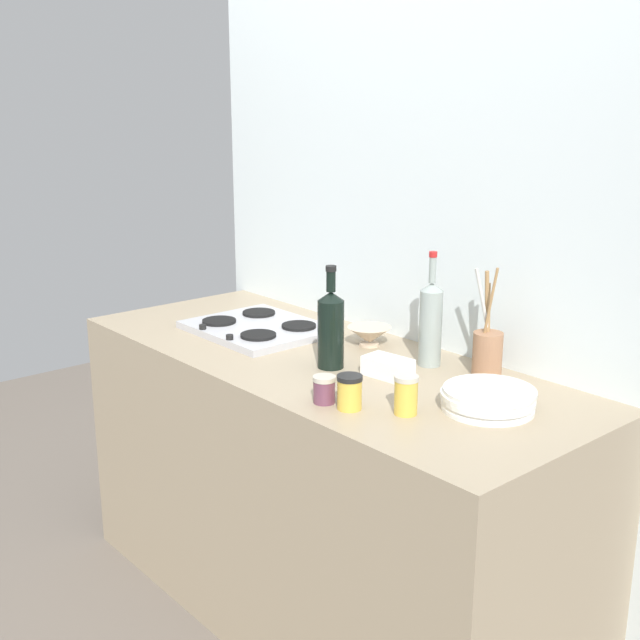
% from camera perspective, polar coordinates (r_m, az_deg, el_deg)
% --- Properties ---
extents(ground_plane, '(6.00, 6.00, 0.00)m').
position_cam_1_polar(ground_plane, '(2.92, 0.00, -19.65)').
color(ground_plane, '#6B6056').
rests_on(ground_plane, ground).
extents(counter_block, '(1.80, 0.70, 0.90)m').
position_cam_1_polar(counter_block, '(2.69, 0.00, -11.78)').
color(counter_block, tan).
rests_on(counter_block, ground).
extents(backsplash_panel, '(1.90, 0.06, 2.41)m').
position_cam_1_polar(backsplash_panel, '(2.70, 6.15, 5.15)').
color(backsplash_panel, silver).
rests_on(backsplash_panel, ground).
extents(stovetop_hob, '(0.46, 0.38, 0.04)m').
position_cam_1_polar(stovetop_hob, '(2.79, -4.35, -0.54)').
color(stovetop_hob, '#B2B2B7').
rests_on(stovetop_hob, counter_block).
extents(plate_stack, '(0.25, 0.24, 0.06)m').
position_cam_1_polar(plate_stack, '(2.14, 11.74, -5.48)').
color(plate_stack, white).
rests_on(plate_stack, counter_block).
extents(wine_bottle_leftmost, '(0.08, 0.08, 0.31)m').
position_cam_1_polar(wine_bottle_leftmost, '(2.39, 0.76, -0.55)').
color(wine_bottle_leftmost, black).
rests_on(wine_bottle_leftmost, counter_block).
extents(wine_bottle_mid_left, '(0.07, 0.07, 0.35)m').
position_cam_1_polar(wine_bottle_mid_left, '(2.43, 7.79, -0.17)').
color(wine_bottle_mid_left, gray).
rests_on(wine_bottle_mid_left, counter_block).
extents(mixing_bowl, '(0.14, 0.14, 0.06)m').
position_cam_1_polar(mixing_bowl, '(2.63, 3.48, -1.07)').
color(mixing_bowl, beige).
rests_on(mixing_bowl, counter_block).
extents(butter_dish, '(0.15, 0.10, 0.06)m').
position_cam_1_polar(butter_dish, '(2.35, 4.80, -3.33)').
color(butter_dish, white).
rests_on(butter_dish, counter_block).
extents(utensil_crock, '(0.09, 0.09, 0.32)m').
position_cam_1_polar(utensil_crock, '(2.38, 11.69, -2.06)').
color(utensil_crock, '#996B4C').
rests_on(utensil_crock, counter_block).
extents(condiment_jar_front, '(0.06, 0.06, 0.07)m').
position_cam_1_polar(condiment_jar_front, '(2.14, 0.30, -4.90)').
color(condiment_jar_front, '#66384C').
rests_on(condiment_jar_front, counter_block).
extents(condiment_jar_rear, '(0.07, 0.07, 0.09)m').
position_cam_1_polar(condiment_jar_rear, '(2.10, 2.09, -5.09)').
color(condiment_jar_rear, gold).
rests_on(condiment_jar_rear, counter_block).
extents(condiment_jar_spare, '(0.06, 0.06, 0.10)m').
position_cam_1_polar(condiment_jar_spare, '(2.07, 6.07, -5.25)').
color(condiment_jar_spare, gold).
rests_on(condiment_jar_spare, counter_block).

